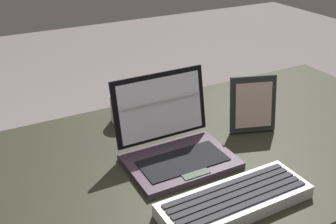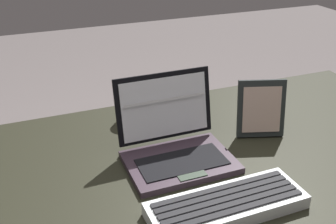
{
  "view_description": "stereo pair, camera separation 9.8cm",
  "coord_description": "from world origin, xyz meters",
  "px_view_note": "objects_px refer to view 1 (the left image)",
  "views": [
    {
      "loc": [
        -0.37,
        -0.78,
        1.29
      ],
      "look_at": [
        0.04,
        -0.01,
        0.85
      ],
      "focal_mm": 43.32,
      "sensor_mm": 36.0,
      "label": 1
    },
    {
      "loc": [
        -0.28,
        -0.82,
        1.29
      ],
      "look_at": [
        0.04,
        -0.01,
        0.85
      ],
      "focal_mm": 43.32,
      "sensor_mm": 36.0,
      "label": 2
    }
  ],
  "objects_px": {
    "laptop_front": "(174,144)",
    "external_keyboard": "(235,200)",
    "photo_frame": "(253,105)",
    "coffee_mug": "(123,108)"
  },
  "relations": [
    {
      "from": "laptop_front",
      "to": "coffee_mug",
      "type": "distance_m",
      "value": 0.26
    },
    {
      "from": "photo_frame",
      "to": "coffee_mug",
      "type": "relative_size",
      "value": 1.49
    },
    {
      "from": "photo_frame",
      "to": "coffee_mug",
      "type": "distance_m",
      "value": 0.39
    },
    {
      "from": "laptop_front",
      "to": "external_keyboard",
      "type": "xyz_separation_m",
      "value": [
        0.02,
        -0.23,
        -0.03
      ]
    },
    {
      "from": "coffee_mug",
      "to": "photo_frame",
      "type": "bearing_deg",
      "value": -37.0
    },
    {
      "from": "laptop_front",
      "to": "external_keyboard",
      "type": "bearing_deg",
      "value": -83.99
    },
    {
      "from": "laptop_front",
      "to": "external_keyboard",
      "type": "relative_size",
      "value": 0.78
    },
    {
      "from": "external_keyboard",
      "to": "photo_frame",
      "type": "relative_size",
      "value": 2.11
    },
    {
      "from": "external_keyboard",
      "to": "laptop_front",
      "type": "bearing_deg",
      "value": 96.01
    },
    {
      "from": "external_keyboard",
      "to": "coffee_mug",
      "type": "height_order",
      "value": "coffee_mug"
    }
  ]
}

